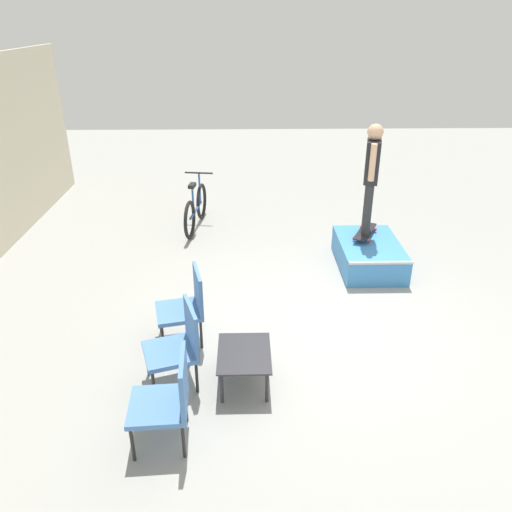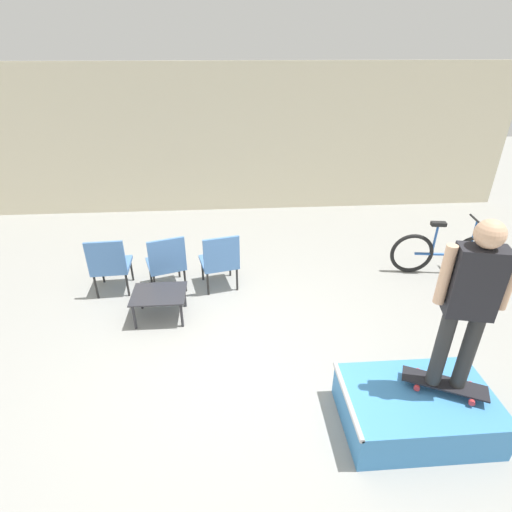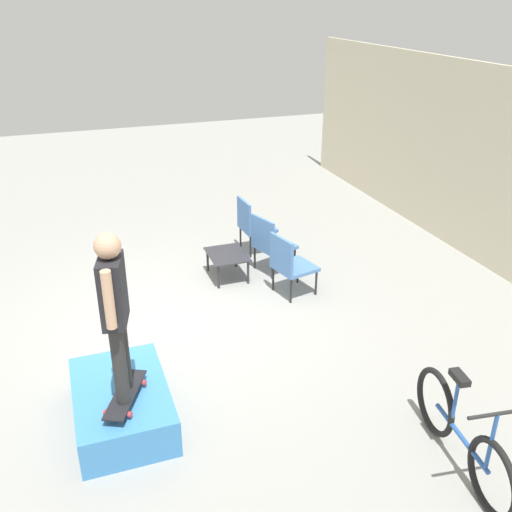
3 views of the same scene
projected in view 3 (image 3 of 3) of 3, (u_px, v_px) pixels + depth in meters
The scene contains 10 objects.
ground_plane at pixel (174, 322), 7.48m from camera, with size 24.00×24.00×0.00m, color gray.
house_wall_back at pixel (503, 175), 8.36m from camera, with size 12.00×0.06×3.00m.
skate_ramp_box at pixel (122, 404), 5.71m from camera, with size 1.41×0.91×0.43m.
skateboard_on_ramp at pixel (125, 394), 5.40m from camera, with size 0.76×0.51×0.07m.
person_skater at pixel (115, 305), 4.99m from camera, with size 0.56×0.28×1.65m.
coffee_table at pixel (227, 257), 8.53m from camera, with size 0.70×0.55×0.39m.
patio_chair_left at pixel (252, 223), 9.32m from camera, with size 0.55×0.55×0.91m.
patio_chair_center at pixel (270, 242), 8.64m from camera, with size 0.65×0.65×0.91m.
patio_chair_right at pixel (290, 263), 7.97m from camera, with size 0.62×0.62×0.91m.
bicycle at pixel (462, 435), 5.09m from camera, with size 1.63×0.52×0.93m.
Camera 3 is at (6.40, -1.13, 3.96)m, focal length 40.00 mm.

